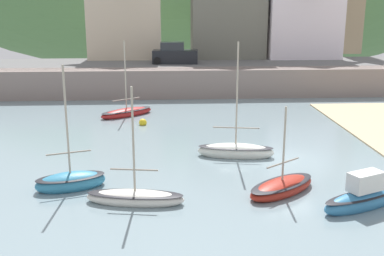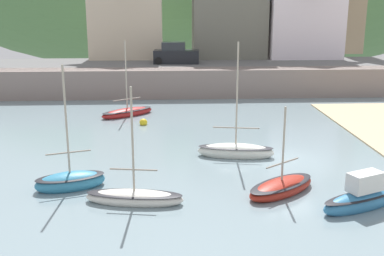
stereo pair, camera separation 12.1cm
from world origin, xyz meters
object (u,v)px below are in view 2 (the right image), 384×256
object	(u,v)px
sailboat_white_hull	(127,112)
parked_car_near_slipway	(176,54)
sailboat_blue_trim	(70,181)
mooring_buoy	(143,122)
waterfront_building_centre	(229,6)
dinghy_open_wooden	(364,198)
waterfront_building_left	(126,9)
motorboat_with_cabin	(236,151)
waterfront_building_right	(303,13)
fishing_boat_green	(134,197)
sailboat_far_left	(281,187)

from	to	relation	value
sailboat_white_hull	parked_car_near_slipway	xyz separation A→B (m)	(3.65, 10.52, 2.95)
sailboat_blue_trim	mooring_buoy	world-z (taller)	sailboat_blue_trim
waterfront_building_centre	sailboat_white_hull	size ratio (longest dim) A/B	1.83
waterfront_building_centre	dinghy_open_wooden	size ratio (longest dim) A/B	2.45
waterfront_building_left	motorboat_with_cabin	world-z (taller)	waterfront_building_left
waterfront_building_right	fishing_boat_green	world-z (taller)	waterfront_building_right
fishing_boat_green	parked_car_near_slipway	bearing A→B (deg)	93.79
sailboat_blue_trim	motorboat_with_cabin	bearing A→B (deg)	8.19
motorboat_with_cabin	waterfront_building_centre	bearing A→B (deg)	93.31
sailboat_far_left	sailboat_blue_trim	xyz separation A→B (m)	(-9.03, 0.97, 0.07)
waterfront_building_centre	motorboat_with_cabin	xyz separation A→B (m)	(-2.65, -24.61, -7.14)
fishing_boat_green	waterfront_building_left	bearing A→B (deg)	103.55
waterfront_building_right	motorboat_with_cabin	world-z (taller)	waterfront_building_right
dinghy_open_wooden	sailboat_far_left	size ratio (longest dim) A/B	1.04
motorboat_with_cabin	waterfront_building_right	bearing A→B (deg)	77.19
motorboat_with_cabin	sailboat_white_hull	size ratio (longest dim) A/B	1.13
sailboat_white_hull	sailboat_blue_trim	bearing A→B (deg)	-131.46
sailboat_far_left	fishing_boat_green	xyz separation A→B (m)	(-6.15, -0.77, 0.00)
waterfront_building_right	motorboat_with_cabin	size ratio (longest dim) A/B	1.40
fishing_boat_green	dinghy_open_wooden	bearing A→B (deg)	3.05
sailboat_white_hull	mooring_buoy	world-z (taller)	sailboat_white_hull
motorboat_with_cabin	sailboat_far_left	xyz separation A→B (m)	(1.26, -4.88, -0.07)
motorboat_with_cabin	parked_car_near_slipway	distance (m)	20.50
motorboat_with_cabin	fishing_boat_green	bearing A→B (deg)	-121.36
sailboat_white_hull	sailboat_blue_trim	world-z (taller)	sailboat_blue_trim
motorboat_with_cabin	fishing_boat_green	world-z (taller)	motorboat_with_cabin
sailboat_white_hull	mooring_buoy	bearing A→B (deg)	-100.36
fishing_boat_green	parked_car_near_slipway	size ratio (longest dim) A/B	1.16
waterfront_building_left	waterfront_building_centre	world-z (taller)	waterfront_building_centre
waterfront_building_left	mooring_buoy	world-z (taller)	waterfront_building_left
waterfront_building_centre	sailboat_white_hull	distance (m)	18.96
waterfront_building_centre	motorboat_with_cabin	world-z (taller)	waterfront_building_centre
waterfront_building_left	fishing_boat_green	xyz separation A→B (m)	(2.67, -30.26, -6.91)
sailboat_blue_trim	parked_car_near_slipway	bearing A→B (deg)	59.65
dinghy_open_wooden	parked_car_near_slipway	bearing A→B (deg)	80.18
waterfront_building_centre	parked_car_near_slipway	distance (m)	8.22
waterfront_building_left	waterfront_building_centre	xyz separation A→B (m)	(10.20, 0.00, 0.31)
fishing_boat_green	sailboat_blue_trim	distance (m)	3.36
motorboat_with_cabin	mooring_buoy	bearing A→B (deg)	136.05
motorboat_with_cabin	sailboat_white_hull	bearing A→B (deg)	133.20
waterfront_building_left	sailboat_white_hull	bearing A→B (deg)	-85.65
dinghy_open_wooden	sailboat_white_hull	xyz separation A→B (m)	(-10.54, 16.11, -0.15)
fishing_boat_green	sailboat_blue_trim	world-z (taller)	sailboat_blue_trim
waterfront_building_left	mooring_buoy	size ratio (longest dim) A/B	18.14
waterfront_building_left	mooring_buoy	bearing A→B (deg)	-82.24
waterfront_building_right	sailboat_far_left	size ratio (longest dim) A/B	2.21
dinghy_open_wooden	mooring_buoy	distance (m)	16.33
sailboat_white_hull	sailboat_far_left	distance (m)	16.38
waterfront_building_left	sailboat_white_hull	distance (m)	16.57
waterfront_building_right	sailboat_blue_trim	bearing A→B (deg)	-122.01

